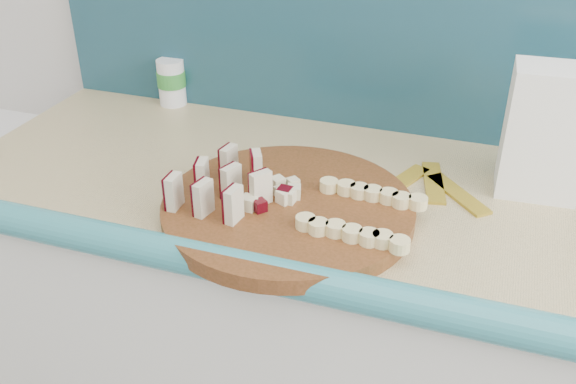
{
  "coord_description": "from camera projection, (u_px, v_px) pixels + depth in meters",
  "views": [
    {
      "loc": [
        0.01,
        0.47,
        1.52
      ],
      "look_at": [
        -0.3,
        1.37,
        0.96
      ],
      "focal_mm": 40.0,
      "sensor_mm": 36.0,
      "label": 1
    }
  ],
  "objects": [
    {
      "name": "banana_peel",
      "position": [
        431.0,
        186.0,
        1.21
      ],
      "size": [
        0.22,
        0.18,
        0.01
      ],
      "rotation": [
        0.0,
        0.0,
        0.04
      ],
      "color": "gold",
      "rests_on": "kitchen_counter"
    },
    {
      "name": "cutting_board",
      "position": [
        288.0,
        209.0,
        1.12
      ],
      "size": [
        0.47,
        0.47,
        0.03
      ],
      "primitive_type": "cylinder",
      "rotation": [
        0.0,
        0.0,
        -0.06
      ],
      "color": "#47280F",
      "rests_on": "kitchen_counter"
    },
    {
      "name": "flour_bag",
      "position": [
        546.0,
        132.0,
        1.15
      ],
      "size": [
        0.15,
        0.11,
        0.24
      ],
      "primitive_type": "cube",
      "rotation": [
        0.0,
        0.0,
        0.05
      ],
      "color": "white",
      "rests_on": "kitchen_counter"
    },
    {
      "name": "backsplash",
      "position": [
        554.0,
        32.0,
        1.23
      ],
      "size": [
        2.2,
        0.02,
        0.5
      ],
      "primitive_type": "cube",
      "color": "teal",
      "rests_on": "kitchen_counter"
    },
    {
      "name": "apple_chunks",
      "position": [
        273.0,
        193.0,
        1.12
      ],
      "size": [
        0.06,
        0.07,
        0.02
      ],
      "color": "#F5EDC4",
      "rests_on": "cutting_board"
    },
    {
      "name": "canister",
      "position": [
        171.0,
        81.0,
        1.54
      ],
      "size": [
        0.07,
        0.07,
        0.11
      ],
      "rotation": [
        0.0,
        0.0,
        -0.33
      ],
      "color": "white",
      "rests_on": "kitchen_counter"
    },
    {
      "name": "banana_slices",
      "position": [
        363.0,
        213.0,
        1.07
      ],
      "size": [
        0.2,
        0.17,
        0.02
      ],
      "color": "#F4DF95",
      "rests_on": "cutting_board"
    },
    {
      "name": "apple_wedges",
      "position": [
        223.0,
        183.0,
        1.11
      ],
      "size": [
        0.16,
        0.18,
        0.06
      ],
      "color": "beige",
      "rests_on": "cutting_board"
    }
  ]
}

